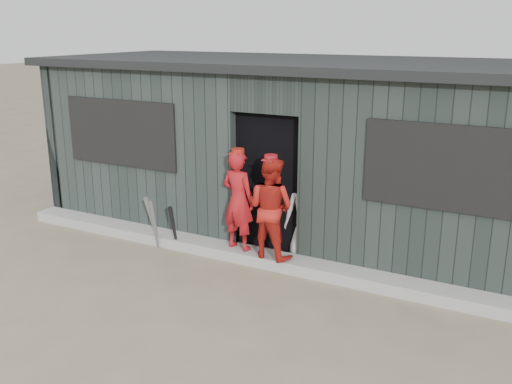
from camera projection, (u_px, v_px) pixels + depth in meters
The scene contains 9 objects.
ground at pixel (179, 320), 6.22m from camera, with size 80.00×80.00×0.00m, color #746650.
curb at pixel (257, 257), 7.74m from camera, with size 8.00×0.36×0.15m, color #979793.
bat_left at pixel (153, 222), 8.17m from camera, with size 0.07×0.07×0.82m, color gray.
bat_mid at pixel (154, 224), 8.12m from camera, with size 0.07×0.07×0.75m, color gray.
bat_right at pixel (174, 228), 8.06m from camera, with size 0.07×0.07×0.71m, color black.
player_red_left at pixel (238, 200), 7.67m from camera, with size 0.50×0.33×1.37m, color #A61419.
player_red_right at pixel (271, 207), 7.40m from camera, with size 0.66×0.51×1.35m, color #B11D15.
player_grey_back at pixel (308, 214), 7.67m from camera, with size 0.65×0.42×1.33m, color silver.
dugout at pixel (307, 147), 8.83m from camera, with size 8.30×3.30×2.62m.
Camera 1 is at (3.36, -4.53, 3.08)m, focal length 40.00 mm.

